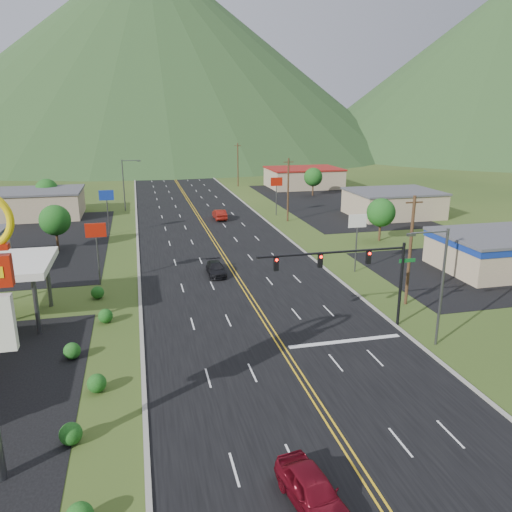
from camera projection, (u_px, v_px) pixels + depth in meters
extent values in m
plane|color=#283E16|center=(348.00, 451.00, 25.85)|extent=(500.00, 500.00, 0.00)
cube|color=black|center=(348.00, 451.00, 25.85)|extent=(20.00, 460.00, 0.04)
cube|color=gray|center=(148.00, 484.00, 23.58)|extent=(0.30, 460.00, 0.14)
cylinder|color=black|center=(401.00, 285.00, 40.30)|extent=(0.24, 0.24, 7.00)
cylinder|color=black|center=(333.00, 252.00, 38.09)|extent=(12.00, 0.18, 0.18)
cube|color=#0C591E|center=(407.00, 261.00, 39.83)|extent=(1.40, 0.06, 0.30)
cube|color=black|center=(368.00, 257.00, 38.93)|extent=(0.35, 0.28, 1.05)
sphere|color=#FF0C05|center=(370.00, 254.00, 38.67)|extent=(0.22, 0.22, 0.22)
cube|color=black|center=(320.00, 261.00, 38.04)|extent=(0.35, 0.28, 1.05)
sphere|color=#FF0C05|center=(321.00, 257.00, 37.77)|extent=(0.22, 0.22, 0.22)
cube|color=black|center=(276.00, 264.00, 37.25)|extent=(0.35, 0.28, 1.05)
sphere|color=#FF0C05|center=(277.00, 260.00, 36.99)|extent=(0.22, 0.22, 0.22)
cylinder|color=#59595E|center=(442.00, 288.00, 36.51)|extent=(0.20, 0.20, 9.00)
cylinder|color=#59595E|center=(430.00, 232.00, 34.99)|extent=(2.88, 0.12, 0.12)
cube|color=#59595E|center=(411.00, 235.00, 34.69)|extent=(0.60, 0.25, 0.18)
cylinder|color=#59595E|center=(124.00, 186.00, 87.29)|extent=(0.20, 0.20, 9.00)
cylinder|color=#59595E|center=(130.00, 160.00, 86.42)|extent=(2.88, 0.12, 0.12)
cube|color=#59595E|center=(139.00, 161.00, 86.77)|extent=(0.60, 0.25, 0.18)
cylinder|color=#59595E|center=(36.00, 304.00, 38.87)|extent=(0.36, 0.36, 5.00)
cylinder|color=#59595E|center=(48.00, 280.00, 44.48)|extent=(0.36, 0.36, 5.00)
cube|color=tan|center=(25.00, 205.00, 82.51)|extent=(18.00, 11.00, 4.20)
cube|color=#4C4C51|center=(23.00, 191.00, 81.89)|extent=(18.40, 11.40, 0.30)
cube|color=tan|center=(509.00, 252.00, 55.38)|extent=(15.00, 10.00, 3.80)
cube|color=#4C4C51|center=(511.00, 235.00, 54.81)|extent=(15.40, 10.40, 0.30)
cube|color=navy|center=(511.00, 239.00, 54.95)|extent=(15.20, 10.20, 0.70)
cube|color=tan|center=(393.00, 204.00, 83.82)|extent=(14.00, 11.00, 4.00)
cube|color=#4C4C51|center=(394.00, 191.00, 83.22)|extent=(14.40, 11.40, 0.30)
cube|color=tan|center=(304.00, 178.00, 115.59)|extent=(16.00, 12.00, 4.20)
cube|color=maroon|center=(304.00, 168.00, 114.96)|extent=(16.40, 12.40, 0.30)
cylinder|color=#59595E|center=(98.00, 261.00, 50.04)|extent=(0.16, 0.16, 5.00)
cube|color=#A31709|center=(96.00, 230.00, 49.15)|extent=(2.00, 0.18, 1.40)
cylinder|color=#59595E|center=(108.00, 218.00, 70.59)|extent=(0.16, 0.16, 5.00)
cube|color=navy|center=(106.00, 195.00, 69.70)|extent=(2.00, 0.18, 1.40)
cylinder|color=#59595E|center=(356.00, 250.00, 54.21)|extent=(0.16, 0.16, 5.00)
cube|color=white|center=(358.00, 221.00, 53.32)|extent=(2.00, 0.18, 1.40)
cylinder|color=#59595E|center=(276.00, 201.00, 84.10)|extent=(0.16, 0.16, 5.00)
cube|color=#A31709|center=(277.00, 182.00, 83.21)|extent=(2.00, 0.18, 1.40)
cylinder|color=#382314|center=(57.00, 239.00, 62.99)|extent=(0.30, 0.30, 3.00)
sphere|color=#174513|center=(55.00, 220.00, 62.32)|extent=(3.84, 3.84, 3.84)
cylinder|color=#382314|center=(48.00, 204.00, 87.09)|extent=(0.30, 0.30, 3.00)
sphere|color=#174513|center=(47.00, 190.00, 86.42)|extent=(3.84, 3.84, 3.84)
cylinder|color=#382314|center=(380.00, 230.00, 67.71)|extent=(0.30, 0.30, 3.00)
sphere|color=#174513|center=(381.00, 212.00, 67.04)|extent=(3.84, 3.84, 3.84)
cylinder|color=#382314|center=(313.00, 189.00, 104.10)|extent=(0.30, 0.30, 3.00)
sphere|color=#174513|center=(313.00, 177.00, 103.43)|extent=(3.84, 3.84, 3.84)
cylinder|color=#382314|center=(410.00, 251.00, 44.29)|extent=(0.28, 0.28, 10.00)
cube|color=#382314|center=(414.00, 202.00, 43.06)|extent=(1.60, 0.12, 0.12)
cylinder|color=#382314|center=(288.00, 190.00, 78.85)|extent=(0.28, 0.28, 10.00)
cube|color=#382314|center=(289.00, 162.00, 77.62)|extent=(1.60, 0.12, 0.12)
cylinder|color=#382314|center=(238.00, 165.00, 116.21)|extent=(0.28, 0.28, 10.00)
cube|color=#382314|center=(238.00, 146.00, 114.98)|extent=(1.60, 0.12, 0.12)
cylinder|color=#382314|center=(212.00, 152.00, 153.57)|extent=(0.28, 0.28, 10.00)
cube|color=#382314|center=(212.00, 137.00, 152.34)|extent=(1.60, 0.12, 0.12)
cone|color=#1F401D|center=(151.00, 51.00, 219.50)|extent=(220.00, 220.00, 85.00)
cone|color=#1F401D|center=(506.00, 68.00, 213.74)|extent=(180.00, 180.00, 70.00)
imported|color=maroon|center=(313.00, 491.00, 22.01)|extent=(2.68, 5.02, 1.62)
imported|color=black|center=(216.00, 269.00, 53.59)|extent=(1.86, 4.50, 1.30)
imported|color=maroon|center=(220.00, 215.00, 81.24)|extent=(1.78, 4.95, 1.62)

